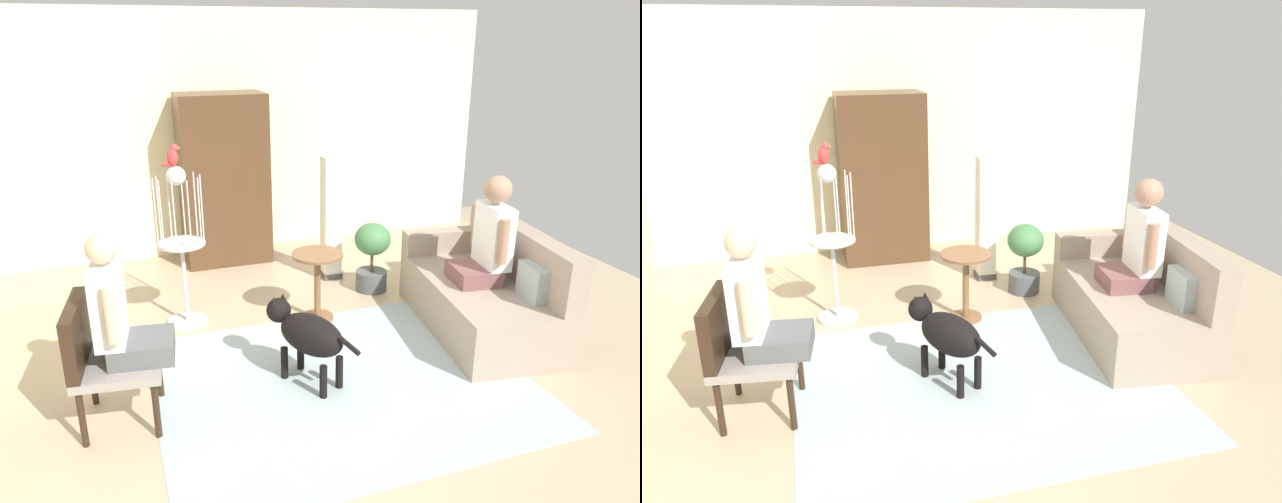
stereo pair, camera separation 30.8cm
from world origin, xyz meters
The scene contains 14 objects.
ground_plane centered at (0.00, 0.00, 0.00)m, with size 7.55×7.55×0.00m, color tan.
back_wall centered at (0.00, 3.20, 1.37)m, with size 6.15×0.12×2.74m, color beige.
area_rug centered at (0.02, -0.11, 0.00)m, with size 2.73×2.28×0.01m, color #9EB2B7.
couch centered at (1.55, 0.34, 0.32)m, with size 1.11×1.79×0.91m.
armchair centered at (-1.64, -0.02, 0.53)m, with size 0.62×0.65×0.88m.
person_on_couch centered at (1.51, 0.32, 0.84)m, with size 0.48×0.56×0.92m.
person_on_armchair centered at (-1.49, -0.04, 0.80)m, with size 0.52×0.52×0.87m.
round_end_table centered at (0.20, 0.97, 0.40)m, with size 0.46×0.46×0.64m.
dog centered at (-0.21, 0.01, 0.40)m, with size 0.52×0.80×0.62m.
bird_cage_stand centered at (-0.93, 1.29, 0.73)m, with size 0.41×0.41×1.44m.
parrot centered at (-0.94, 1.29, 1.53)m, with size 0.17×0.10×0.18m.
potted_plant centered at (0.95, 1.42, 0.40)m, with size 0.36×0.36×0.71m.
column_lamp centered at (0.68, 1.88, 0.65)m, with size 0.20×0.20×1.30m.
armoire_cabinet centered at (-0.25, 2.79, 0.94)m, with size 0.94×0.56×1.88m, color #4C331E.
Camera 2 is at (-1.16, -3.84, 2.48)m, focal length 33.87 mm.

